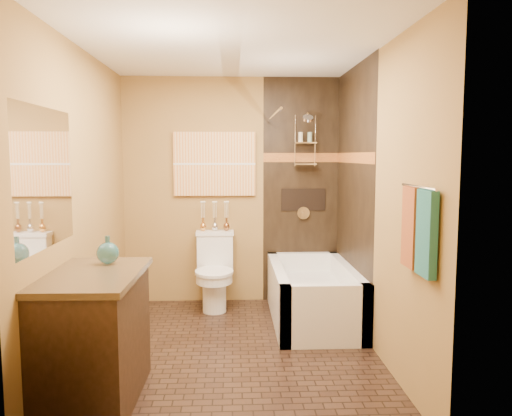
{
  "coord_description": "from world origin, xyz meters",
  "views": [
    {
      "loc": [
        0.01,
        -4.06,
        1.64
      ],
      "look_at": [
        0.22,
        0.4,
        1.17
      ],
      "focal_mm": 35.0,
      "sensor_mm": 36.0,
      "label": 1
    }
  ],
  "objects": [
    {
      "name": "wall_right",
      "position": [
        1.2,
        0.0,
        1.25
      ],
      "size": [
        0.02,
        3.0,
        2.5
      ],
      "primitive_type": "cube",
      "color": "#A0773D",
      "rests_on": "floor"
    },
    {
      "name": "alcove_tile_right",
      "position": [
        1.19,
        0.75,
        1.25
      ],
      "size": [
        0.01,
        1.5,
        2.5
      ],
      "primitive_type": "cube",
      "color": "black",
      "rests_on": "wall_right"
    },
    {
      "name": "teal_bottle",
      "position": [
        -0.87,
        -0.55,
        0.98
      ],
      "size": [
        0.16,
        0.16,
        0.25
      ],
      "primitive_type": null,
      "rotation": [
        0.0,
        0.0,
        -0.01
      ],
      "color": "#226268",
      "rests_on": "vanity"
    },
    {
      "name": "wall_left",
      "position": [
        -1.2,
        0.0,
        1.25
      ],
      "size": [
        0.02,
        3.0,
        2.5
      ],
      "primitive_type": "cube",
      "color": "#A0773D",
      "rests_on": "floor"
    },
    {
      "name": "ceiling",
      "position": [
        0.0,
        0.0,
        2.5
      ],
      "size": [
        3.0,
        3.0,
        0.0
      ],
      "primitive_type": "plane",
      "color": "silver",
      "rests_on": "wall_back"
    },
    {
      "name": "shower_fixtures",
      "position": [
        0.8,
        1.38,
        1.67
      ],
      "size": [
        0.24,
        0.33,
        1.16
      ],
      "color": "silver",
      "rests_on": "floor"
    },
    {
      "name": "vanity_mirror",
      "position": [
        -1.19,
        -0.81,
        1.5
      ],
      "size": [
        0.01,
        1.0,
        0.9
      ],
      "primitive_type": "cube",
      "color": "white",
      "rests_on": "wall_left"
    },
    {
      "name": "alcove_niche",
      "position": [
        0.8,
        1.48,
        1.15
      ],
      "size": [
        0.5,
        0.01,
        0.25
      ],
      "primitive_type": "cube",
      "color": "black",
      "rests_on": "alcove_tile_back"
    },
    {
      "name": "floor",
      "position": [
        0.0,
        0.0,
        0.0
      ],
      "size": [
        3.0,
        3.0,
        0.0
      ],
      "primitive_type": "plane",
      "color": "black",
      "rests_on": "ground"
    },
    {
      "name": "towel_teal",
      "position": [
        1.16,
        -1.18,
        1.18
      ],
      "size": [
        0.05,
        0.22,
        0.52
      ],
      "primitive_type": "cube",
      "color": "#1D6357",
      "rests_on": "towel_bar"
    },
    {
      "name": "towel_bar",
      "position": [
        1.15,
        -1.05,
        1.45
      ],
      "size": [
        0.02,
        0.55,
        0.02
      ],
      "primitive_type": "cylinder",
      "rotation": [
        1.57,
        0.0,
        0.0
      ],
      "color": "silver",
      "rests_on": "wall_right"
    },
    {
      "name": "bathtub",
      "position": [
        0.8,
        0.75,
        0.22
      ],
      "size": [
        0.8,
        1.5,
        0.55
      ],
      "color": "white",
      "rests_on": "floor"
    },
    {
      "name": "wall_front",
      "position": [
        0.0,
        -1.5,
        1.25
      ],
      "size": [
        2.4,
        0.02,
        2.5
      ],
      "primitive_type": "cube",
      "color": "#A0773D",
      "rests_on": "floor"
    },
    {
      "name": "mosaic_band_back",
      "position": [
        0.78,
        1.48,
        1.62
      ],
      "size": [
        0.85,
        0.01,
        0.1
      ],
      "primitive_type": "cube",
      "color": "brown",
      "rests_on": "alcove_tile_back"
    },
    {
      "name": "curtain_rod",
      "position": [
        0.4,
        0.75,
        2.02
      ],
      "size": [
        0.03,
        1.55,
        0.03
      ],
      "primitive_type": "cylinder",
      "rotation": [
        1.57,
        0.0,
        0.0
      ],
      "color": "silver",
      "rests_on": "wall_back"
    },
    {
      "name": "wall_back",
      "position": [
        0.0,
        1.5,
        1.25
      ],
      "size": [
        2.4,
        0.02,
        2.5
      ],
      "primitive_type": "cube",
      "color": "#A0773D",
      "rests_on": "floor"
    },
    {
      "name": "bud_vases",
      "position": [
        -0.19,
        1.39,
        0.99
      ],
      "size": [
        0.33,
        0.07,
        0.32
      ],
      "color": "gold",
      "rests_on": "toilet"
    },
    {
      "name": "sunset_painting",
      "position": [
        -0.19,
        1.48,
        1.55
      ],
      "size": [
        0.9,
        0.04,
        0.7
      ],
      "primitive_type": "cube",
      "color": "orange",
      "rests_on": "wall_back"
    },
    {
      "name": "toilet",
      "position": [
        -0.19,
        1.21,
        0.41
      ],
      "size": [
        0.42,
        0.61,
        0.81
      ],
      "rotation": [
        0.0,
        0.0,
        0.02
      ],
      "color": "white",
      "rests_on": "floor"
    },
    {
      "name": "mosaic_band_right",
      "position": [
        1.18,
        0.75,
        1.62
      ],
      "size": [
        0.01,
        1.5,
        0.1
      ],
      "primitive_type": "cube",
      "color": "brown",
      "rests_on": "alcove_tile_right"
    },
    {
      "name": "vanity",
      "position": [
        -0.92,
        -0.81,
        0.44
      ],
      "size": [
        0.63,
        1.01,
        0.88
      ],
      "rotation": [
        0.0,
        0.0,
        -0.02
      ],
      "color": "black",
      "rests_on": "floor"
    },
    {
      "name": "alcove_tile_back",
      "position": [
        0.78,
        1.49,
        1.25
      ],
      "size": [
        0.85,
        0.01,
        2.5
      ],
      "primitive_type": "cube",
      "color": "black",
      "rests_on": "wall_back"
    },
    {
      "name": "towel_rust",
      "position": [
        1.16,
        -0.92,
        1.18
      ],
      "size": [
        0.05,
        0.22,
        0.52
      ],
      "primitive_type": "cube",
      "color": "#99441B",
      "rests_on": "towel_bar"
    }
  ]
}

